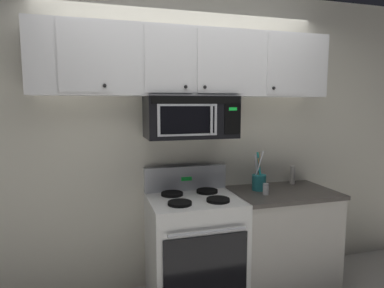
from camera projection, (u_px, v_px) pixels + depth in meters
name	position (u px, v px, depth m)	size (l,w,h in m)	color
back_wall	(183.00, 140.00, 3.04)	(5.20, 0.10, 2.70)	silver
stove_range	(194.00, 247.00, 2.80)	(0.76, 0.69, 1.12)	white
over_range_microwave	(190.00, 117.00, 2.78)	(0.76, 0.43, 0.35)	black
upper_cabinets	(189.00, 63.00, 2.75)	(2.50, 0.36, 0.55)	silver
counter_segment	(281.00, 238.00, 3.04)	(0.93, 0.65, 0.90)	#BCB7AD
utensil_crock_teal	(259.00, 180.00, 3.00)	(0.13, 0.13, 0.37)	teal
salt_shaker	(266.00, 189.00, 2.85)	(0.05, 0.05, 0.10)	white
pepper_mill	(292.00, 175.00, 3.23)	(0.05, 0.05, 0.18)	#B7B2A8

